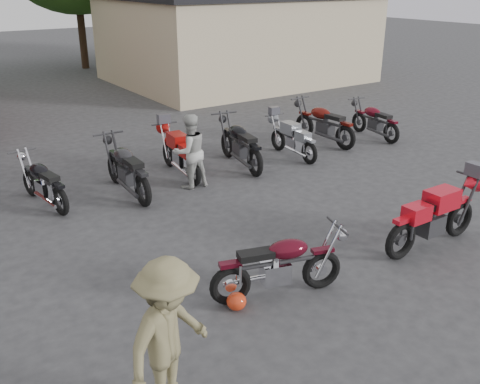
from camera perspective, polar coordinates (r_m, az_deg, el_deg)
ground at (r=8.37m, az=8.65°, el=-9.36°), size 90.00×90.00×0.00m
stucco_building at (r=24.38m, az=-0.42°, el=15.96°), size 10.00×8.00×3.50m
vintage_motorcycle at (r=7.68m, az=4.30°, el=-7.40°), size 2.04×1.16×1.12m
sportbike at (r=9.58m, az=20.07°, el=-2.20°), size 2.12×0.72×1.22m
helmet at (r=7.58m, az=-0.38°, el=-11.58°), size 0.33×0.33×0.26m
person_light at (r=11.60m, az=-5.37°, el=4.33°), size 0.80×0.62×1.63m
person_tan at (r=5.68m, az=-7.57°, el=-15.25°), size 1.34×1.10×1.81m
row_bike_2 at (r=11.41m, az=-20.32°, el=1.23°), size 0.90×1.94×1.08m
row_bike_3 at (r=11.49m, az=-12.03°, el=2.73°), size 0.76×2.16×1.24m
row_bike_4 at (r=12.43m, az=-6.45°, el=4.35°), size 0.84×2.05×1.16m
row_bike_5 at (r=12.95m, az=0.00°, el=5.43°), size 1.05×2.24×1.25m
row_bike_6 at (r=13.74m, az=5.64°, el=5.87°), size 0.68×1.84×1.05m
row_bike_7 at (r=15.01m, az=8.91°, el=7.48°), size 0.83×2.18×1.24m
row_bike_8 at (r=15.87m, az=14.15°, el=7.58°), size 0.82×1.94×1.09m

